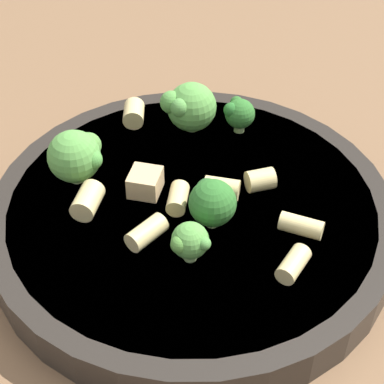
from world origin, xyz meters
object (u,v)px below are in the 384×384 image
rigatoni_0 (88,201)px  rigatoni_2 (179,200)px  broccoli_floret_2 (211,202)px  broccoli_floret_3 (239,113)px  rigatoni_1 (220,185)px  rigatoni_7 (293,264)px  broccoli_floret_1 (190,107)px  chicken_chunk_1 (145,182)px  rigatoni_5 (301,226)px  broccoli_floret_0 (190,241)px  rigatoni_6 (259,178)px  rigatoni_3 (134,113)px  rigatoni_4 (147,232)px  broccoli_floret_4 (76,156)px  chicken_chunk_0 (68,149)px  pasta_bowl (192,215)px

rigatoni_0 → rigatoni_2: bearing=165.0°
broccoli_floret_2 → broccoli_floret_3: size_ratio=1.27×
rigatoni_1 → rigatoni_7: bearing=103.1°
broccoli_floret_1 → rigatoni_2: (0.04, 0.09, -0.01)m
rigatoni_7 → chicken_chunk_1: 0.13m
broccoli_floret_2 → rigatoni_5: 0.06m
broccoli_floret_0 → rigatoni_6: size_ratio=1.44×
rigatoni_3 → rigatoni_4: 0.14m
rigatoni_7 → chicken_chunk_1: bearing=-55.5°
rigatoni_0 → rigatoni_3: (-0.06, -0.09, -0.00)m
rigatoni_4 → rigatoni_6: 0.10m
broccoli_floret_4 → rigatoni_6: size_ratio=2.10×
chicken_chunk_1 → rigatoni_3: bearing=-98.0°
rigatoni_0 → rigatoni_7: rigatoni_0 is taller
rigatoni_5 → rigatoni_7: (0.02, 0.03, 0.00)m
rigatoni_7 → rigatoni_4: bearing=-33.6°
rigatoni_1 → broccoli_floret_3: bearing=-120.0°
broccoli_floret_2 → broccoli_floret_3: 0.11m
chicken_chunk_0 → rigatoni_2: bearing=129.4°
rigatoni_2 → rigatoni_4: bearing=39.9°
broccoli_floret_1 → rigatoni_5: (-0.04, 0.14, -0.02)m
broccoli_floret_1 → rigatoni_6: 0.09m
rigatoni_2 → broccoli_floret_0: bearing=81.8°
broccoli_floret_1 → rigatoni_0: broccoli_floret_1 is taller
rigatoni_3 → broccoli_floret_4: bearing=47.0°
broccoli_floret_4 → rigatoni_3: (-0.06, -0.06, -0.01)m
broccoli_floret_3 → rigatoni_5: 0.12m
rigatoni_1 → chicken_chunk_1: chicken_chunk_1 is taller
rigatoni_0 → pasta_bowl: bearing=168.7°
broccoli_floret_2 → rigatoni_5: bearing=154.5°
broccoli_floret_0 → broccoli_floret_1: 0.14m
broccoli_floret_4 → rigatoni_6: (-0.12, 0.05, -0.01)m
broccoli_floret_0 → rigatoni_4: 0.03m
broccoli_floret_2 → rigatoni_5: broccoli_floret_2 is taller
broccoli_floret_2 → chicken_chunk_1: broccoli_floret_2 is taller
rigatoni_1 → rigatoni_4: 0.07m
broccoli_floret_2 → rigatoni_7: (-0.04, 0.06, -0.01)m
rigatoni_1 → rigatoni_5: size_ratio=0.85×
broccoli_floret_3 → rigatoni_3: bearing=-24.9°
broccoli_floret_2 → pasta_bowl: bearing=-76.0°
rigatoni_5 → chicken_chunk_0: size_ratio=1.34×
pasta_bowl → rigatoni_3: (0.02, -0.11, 0.02)m
rigatoni_3 → rigatoni_6: (-0.07, 0.11, -0.00)m
pasta_bowl → broccoli_floret_2: 0.04m
broccoli_floret_2 → rigatoni_4: size_ratio=1.28×
rigatoni_3 → rigatoni_1: bearing=110.3°
rigatoni_1 → rigatoni_4: size_ratio=0.88×
broccoli_floret_2 → rigatoni_6: 0.05m
rigatoni_0 → rigatoni_3: same height
chicken_chunk_0 → rigatoni_0: bearing=93.3°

